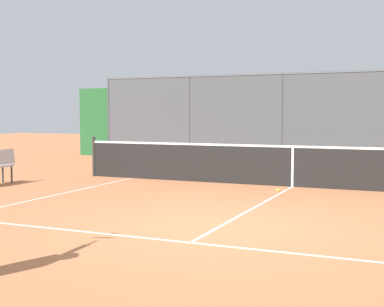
% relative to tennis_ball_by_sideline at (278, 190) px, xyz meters
% --- Properties ---
extents(ground_plane, '(60.00, 60.00, 0.00)m').
position_rel_tennis_ball_by_sideline_xyz_m(ground_plane, '(-0.12, 3.95, -0.03)').
color(ground_plane, '#B76B42').
extents(court_line_markings, '(8.55, 10.78, 0.01)m').
position_rel_tennis_ball_by_sideline_xyz_m(court_line_markings, '(-0.12, 5.33, -0.03)').
color(court_line_markings, white).
rests_on(court_line_markings, ground).
extents(fence_backdrop, '(20.32, 1.37, 3.08)m').
position_rel_tennis_ball_by_sideline_xyz_m(fence_backdrop, '(-0.12, -7.37, 1.31)').
color(fence_backdrop, '#474C51').
rests_on(fence_backdrop, ground).
extents(tennis_net, '(10.98, 0.09, 1.07)m').
position_rel_tennis_ball_by_sideline_xyz_m(tennis_net, '(-0.12, -0.87, 0.46)').
color(tennis_net, '#2D2D2D').
rests_on(tennis_net, ground).
extents(tennis_ball_by_sideline, '(0.07, 0.07, 0.07)m').
position_rel_tennis_ball_by_sideline_xyz_m(tennis_ball_by_sideline, '(0.00, 0.00, 0.00)').
color(tennis_ball_by_sideline, '#CCDB33').
rests_on(tennis_ball_by_sideline, ground).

